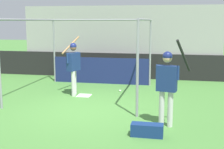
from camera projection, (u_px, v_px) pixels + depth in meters
The scene contains 9 objects.
ground_plane at pixel (85, 111), 8.70m from camera, with size 60.00×60.00×0.00m, color #477F38.
outfield_wall at pixel (119, 66), 13.69m from camera, with size 24.00×0.12×1.09m.
bleacher_section at pixel (126, 39), 15.50m from camera, with size 8.70×4.00×3.17m.
batting_cage at pixel (96, 58), 11.60m from camera, with size 3.98×4.19×2.55m.
home_plate at pixel (84, 96), 10.48m from camera, with size 0.44×0.44×0.02m.
player_batter at pixel (73, 64), 10.37m from camera, with size 0.62×1.02×1.96m.
player_waiting at pixel (167, 81), 7.28m from camera, with size 0.82×0.48×2.09m.
equipment_bag at pixel (147, 130), 6.79m from camera, with size 0.70×0.28×0.28m.
baseball at pixel (120, 91), 11.07m from camera, with size 0.07×0.07×0.07m.
Camera 1 is at (2.39, -8.08, 2.49)m, focal length 50.00 mm.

